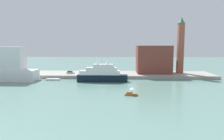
{
  "coord_description": "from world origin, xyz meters",
  "views": [
    {
      "loc": [
        7.06,
        -85.4,
        16.57
      ],
      "look_at": [
        3.73,
        6.0,
        5.66
      ],
      "focal_mm": 34.22,
      "sensor_mm": 36.0,
      "label": 1
    }
  ],
  "objects_px": {
    "harbor_building": "(153,59)",
    "parked_car": "(70,73)",
    "bell_tower": "(181,44)",
    "mooring_bollard": "(102,75)",
    "person_figure": "(81,72)",
    "large_yacht": "(102,75)",
    "small_motorboat": "(131,92)",
    "work_barge": "(53,80)"
  },
  "relations": [
    {
      "from": "parked_car",
      "to": "person_figure",
      "type": "height_order",
      "value": "person_figure"
    },
    {
      "from": "small_motorboat",
      "to": "person_figure",
      "type": "xyz_separation_m",
      "value": [
        -23.66,
        39.83,
        1.4
      ]
    },
    {
      "from": "harbor_building",
      "to": "person_figure",
      "type": "relative_size",
      "value": 10.21
    },
    {
      "from": "large_yacht",
      "to": "work_barge",
      "type": "bearing_deg",
      "value": 173.88
    },
    {
      "from": "small_motorboat",
      "to": "mooring_bollard",
      "type": "distance_m",
      "value": 36.16
    },
    {
      "from": "work_barge",
      "to": "parked_car",
      "type": "height_order",
      "value": "parked_car"
    },
    {
      "from": "bell_tower",
      "to": "work_barge",
      "type": "bearing_deg",
      "value": -165.42
    },
    {
      "from": "large_yacht",
      "to": "small_motorboat",
      "type": "height_order",
      "value": "large_yacht"
    },
    {
      "from": "bell_tower",
      "to": "small_motorboat",
      "type": "bearing_deg",
      "value": -122.13
    },
    {
      "from": "large_yacht",
      "to": "small_motorboat",
      "type": "bearing_deg",
      "value": -65.26
    },
    {
      "from": "large_yacht",
      "to": "small_motorboat",
      "type": "xyz_separation_m",
      "value": [
        11.81,
        -25.64,
        -2.18
      ]
    },
    {
      "from": "small_motorboat",
      "to": "harbor_building",
      "type": "xyz_separation_m",
      "value": [
        14.11,
        45.19,
        7.83
      ]
    },
    {
      "from": "bell_tower",
      "to": "mooring_bollard",
      "type": "distance_m",
      "value": 44.35
    },
    {
      "from": "parked_car",
      "to": "mooring_bollard",
      "type": "xyz_separation_m",
      "value": [
        16.72,
        -5.47,
        -0.21
      ]
    },
    {
      "from": "bell_tower",
      "to": "parked_car",
      "type": "distance_m",
      "value": 59.23
    },
    {
      "from": "large_yacht",
      "to": "parked_car",
      "type": "relative_size",
      "value": 5.42
    },
    {
      "from": "large_yacht",
      "to": "mooring_bollard",
      "type": "xyz_separation_m",
      "value": [
        -0.74,
        8.26,
        -1.15
      ]
    },
    {
      "from": "work_barge",
      "to": "mooring_bollard",
      "type": "relative_size",
      "value": 7.09
    },
    {
      "from": "small_motorboat",
      "to": "harbor_building",
      "type": "relative_size",
      "value": 0.24
    },
    {
      "from": "harbor_building",
      "to": "bell_tower",
      "type": "relative_size",
      "value": 0.61
    },
    {
      "from": "person_figure",
      "to": "bell_tower",
      "type": "bearing_deg",
      "value": 5.04
    },
    {
      "from": "work_barge",
      "to": "parked_car",
      "type": "distance_m",
      "value": 12.65
    },
    {
      "from": "person_figure",
      "to": "mooring_bollard",
      "type": "distance_m",
      "value": 12.6
    },
    {
      "from": "work_barge",
      "to": "small_motorboat",
      "type": "bearing_deg",
      "value": -38.98
    },
    {
      "from": "bell_tower",
      "to": "parked_car",
      "type": "relative_size",
      "value": 7.01
    },
    {
      "from": "large_yacht",
      "to": "person_figure",
      "type": "relative_size",
      "value": 12.95
    },
    {
      "from": "work_barge",
      "to": "harbor_building",
      "type": "bearing_deg",
      "value": 19.3
    },
    {
      "from": "harbor_building",
      "to": "parked_car",
      "type": "height_order",
      "value": "harbor_building"
    },
    {
      "from": "work_barge",
      "to": "bell_tower",
      "type": "distance_m",
      "value": 66.76
    },
    {
      "from": "parked_car",
      "to": "work_barge",
      "type": "bearing_deg",
      "value": -115.8
    },
    {
      "from": "bell_tower",
      "to": "large_yacht",
      "type": "bearing_deg",
      "value": -154.73
    },
    {
      "from": "work_barge",
      "to": "bell_tower",
      "type": "bearing_deg",
      "value": 14.58
    },
    {
      "from": "parked_car",
      "to": "harbor_building",
      "type": "bearing_deg",
      "value": 7.64
    },
    {
      "from": "work_barge",
      "to": "bell_tower",
      "type": "relative_size",
      "value": 0.21
    },
    {
      "from": "harbor_building",
      "to": "parked_car",
      "type": "distance_m",
      "value": 44.26
    },
    {
      "from": "large_yacht",
      "to": "harbor_building",
      "type": "relative_size",
      "value": 1.27
    },
    {
      "from": "parked_car",
      "to": "person_figure",
      "type": "relative_size",
      "value": 2.39
    },
    {
      "from": "small_motorboat",
      "to": "work_barge",
      "type": "relative_size",
      "value": 0.7
    },
    {
      "from": "work_barge",
      "to": "harbor_building",
      "type": "height_order",
      "value": "harbor_building"
    },
    {
      "from": "small_motorboat",
      "to": "parked_car",
      "type": "height_order",
      "value": "parked_car"
    },
    {
      "from": "harbor_building",
      "to": "person_figure",
      "type": "xyz_separation_m",
      "value": [
        -37.77,
        -5.36,
        -6.43
      ]
    },
    {
      "from": "harbor_building",
      "to": "mooring_bollard",
      "type": "bearing_deg",
      "value": -157.04
    }
  ]
}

